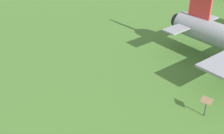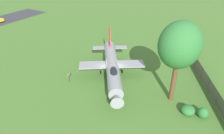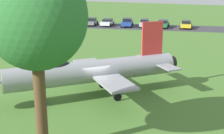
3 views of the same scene
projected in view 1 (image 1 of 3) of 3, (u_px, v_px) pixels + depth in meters
The scene contains 1 object.
info_plaque at pixel (206, 103), 16.65m from camera, with size 0.66×0.72×1.14m.
Camera 1 is at (-18.65, 6.61, 10.76)m, focal length 49.89 mm.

